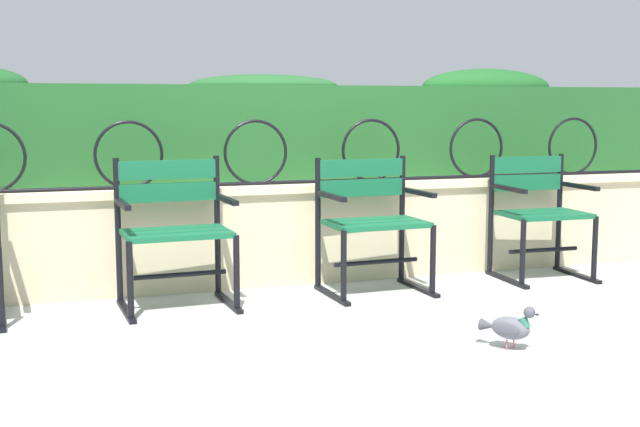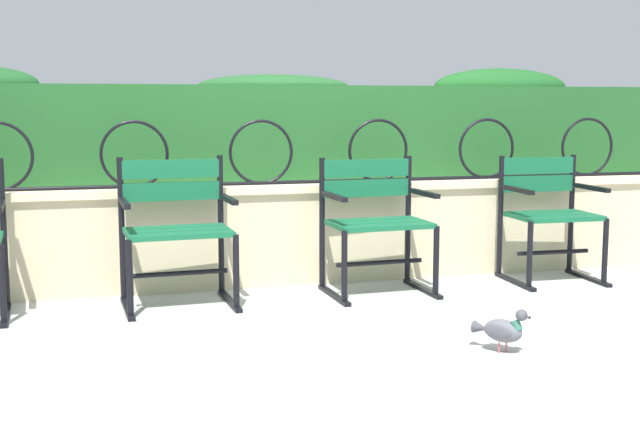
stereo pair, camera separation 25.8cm
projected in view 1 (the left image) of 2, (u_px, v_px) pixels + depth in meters
ground_plane at (329, 314)px, 4.67m from camera, size 60.00×60.00×0.00m
stone_wall at (283, 232)px, 5.51m from camera, size 6.58×0.41×0.65m
iron_arch_fence at (259, 156)px, 5.31m from camera, size 6.06×0.02×0.42m
hedge_row at (270, 126)px, 5.81m from camera, size 6.45×0.47×0.78m
park_chair_centre_left at (174, 227)px, 4.81m from camera, size 0.66×0.55×0.86m
park_chair_centre_right at (371, 219)px, 5.19m from camera, size 0.65×0.54×0.84m
park_chair_rightmost at (538, 211)px, 5.62m from camera, size 0.59×0.54×0.83m
pigeon_near_chairs at (510, 327)px, 3.99m from camera, size 0.21×0.25×0.22m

